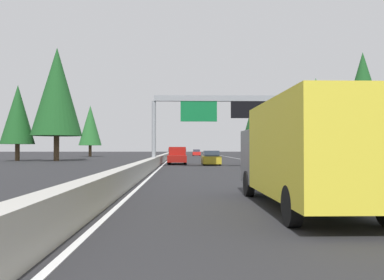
# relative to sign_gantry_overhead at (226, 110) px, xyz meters

# --- Properties ---
(ground_plane) EXTENTS (320.00, 320.00, 0.00)m
(ground_plane) POSITION_rel_sign_gantry_overhead_xyz_m (25.18, 6.04, -5.06)
(ground_plane) COLOR #262628
(median_barrier) EXTENTS (180.00, 0.56, 0.90)m
(median_barrier) POSITION_rel_sign_gantry_overhead_xyz_m (45.18, 6.34, -4.61)
(median_barrier) COLOR #ADAAA3
(median_barrier) RESTS_ON ground
(shoulder_stripe_right) EXTENTS (160.00, 0.16, 0.01)m
(shoulder_stripe_right) POSITION_rel_sign_gantry_overhead_xyz_m (35.18, -5.48, -5.06)
(shoulder_stripe_right) COLOR silver
(shoulder_stripe_right) RESTS_ON ground
(shoulder_stripe_median) EXTENTS (160.00, 0.16, 0.01)m
(shoulder_stripe_median) POSITION_rel_sign_gantry_overhead_xyz_m (35.18, 5.79, -5.06)
(shoulder_stripe_median) COLOR silver
(shoulder_stripe_median) RESTS_ON ground
(sign_gantry_overhead) EXTENTS (0.50, 12.68, 6.36)m
(sign_gantry_overhead) POSITION_rel_sign_gantry_overhead_xyz_m (0.00, 0.00, 0.00)
(sign_gantry_overhead) COLOR gray
(sign_gantry_overhead) RESTS_ON ground
(box_truck_near_right) EXTENTS (8.50, 2.40, 2.95)m
(box_truck_near_right) POSITION_rel_sign_gantry_overhead_xyz_m (-25.13, 0.48, -3.45)
(box_truck_near_right) COLOR gold
(box_truck_near_right) RESTS_ON ground
(pickup_mid_right) EXTENTS (5.60, 2.00, 1.86)m
(pickup_mid_right) POSITION_rel_sign_gantry_overhead_xyz_m (9.03, 4.36, -4.15)
(pickup_mid_right) COLOR maroon
(pickup_mid_right) RESTS_ON ground
(sedan_near_center) EXTENTS (4.40, 1.80, 1.47)m
(sedan_near_center) POSITION_rel_sign_gantry_overhead_xyz_m (6.15, 0.88, -4.38)
(sedan_near_center) COLOR #AD931E
(sedan_near_center) RESTS_ON ground
(sedan_distant_b) EXTENTS (4.40, 1.80, 1.47)m
(sedan_distant_b) POSITION_rel_sign_gantry_overhead_xyz_m (60.51, 0.39, -4.38)
(sedan_distant_b) COLOR red
(sedan_distant_b) RESTS_ON ground
(conifer_right_near) EXTENTS (4.97, 4.97, 11.30)m
(conifer_right_near) POSITION_rel_sign_gantry_overhead_xyz_m (4.26, -14.14, 1.80)
(conifer_right_near) COLOR #4C3823
(conifer_right_near) RESTS_ON ground
(conifer_right_mid) EXTENTS (5.09, 5.09, 11.57)m
(conifer_right_mid) POSITION_rel_sign_gantry_overhead_xyz_m (21.09, -14.89, 1.97)
(conifer_right_mid) COLOR #4C3823
(conifer_right_mid) RESTS_ON ground
(conifer_right_far) EXTENTS (5.35, 5.35, 12.17)m
(conifer_right_far) POSITION_rel_sign_gantry_overhead_xyz_m (29.71, -14.63, 2.33)
(conifer_right_far) COLOR #4C3823
(conifer_right_far) RESTS_ON ground
(conifer_right_distant) EXTENTS (5.40, 5.40, 12.27)m
(conifer_right_distant) POSITION_rel_sign_gantry_overhead_xyz_m (72.80, -14.57, 2.40)
(conifer_right_distant) COLOR #4C3823
(conifer_right_distant) RESTS_ON ground
(conifer_left_near) EXTENTS (6.83, 6.83, 15.52)m
(conifer_left_near) POSITION_rel_sign_gantry_overhead_xyz_m (20.67, 20.92, 4.38)
(conifer_left_near) COLOR #4C3823
(conifer_left_near) RESTS_ON ground
(conifer_left_mid) EXTENTS (4.59, 4.59, 10.44)m
(conifer_left_mid) POSITION_rel_sign_gantry_overhead_xyz_m (21.27, 26.42, 1.28)
(conifer_left_mid) COLOR #4C3823
(conifer_left_mid) RESTS_ON ground
(conifer_left_far) EXTENTS (4.68, 4.68, 10.64)m
(conifer_left_far) POSITION_rel_sign_gantry_overhead_xyz_m (50.57, 22.83, 1.40)
(conifer_left_far) COLOR #4C3823
(conifer_left_far) RESTS_ON ground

